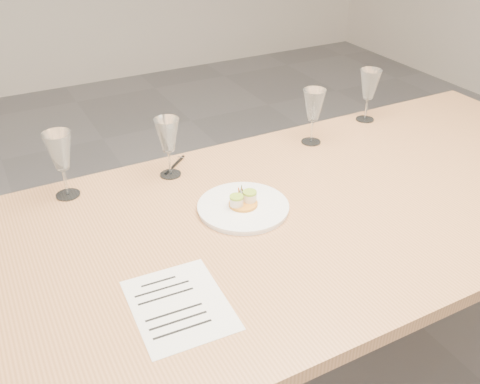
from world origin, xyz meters
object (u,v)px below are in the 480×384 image
dinner_plate (243,206)px  wine_glass_3 (369,85)px  wine_glass_0 (60,153)px  wine_glass_1 (168,137)px  recipe_sheet (179,305)px  ballpoint_pen (175,165)px  dining_table (287,232)px  wine_glass_2 (314,106)px

dinner_plate → wine_glass_3: (0.74, 0.35, 0.13)m
wine_glass_0 → wine_glass_1: wine_glass_0 is taller
recipe_sheet → ballpoint_pen: size_ratio=2.63×
ballpoint_pen → wine_glass_0: wine_glass_0 is taller
recipe_sheet → wine_glass_1: bearing=73.1°
ballpoint_pen → wine_glass_3: size_ratio=0.52×
dining_table → recipe_sheet: size_ratio=8.52×
wine_glass_0 → wine_glass_2: 0.88m
recipe_sheet → wine_glass_2: wine_glass_2 is taller
ballpoint_pen → wine_glass_0: 0.39m
dining_table → dinner_plate: size_ratio=8.87×
recipe_sheet → dinner_plate: bearing=44.4°
ballpoint_pen → wine_glass_1: size_ratio=0.54×
recipe_sheet → wine_glass_0: bearing=103.8°
ballpoint_pen → wine_glass_0: bearing=141.5°
wine_glass_1 → wine_glass_2: bearing=-1.6°
ballpoint_pen → wine_glass_2: 0.53m
dining_table → recipe_sheet: (-0.43, -0.21, 0.07)m
dining_table → wine_glass_2: 0.53m
dinner_plate → wine_glass_1: 0.34m
ballpoint_pen → dinner_plate: bearing=-118.9°
wine_glass_0 → wine_glass_3: (1.18, 0.02, -0.00)m
ballpoint_pen → wine_glass_2: size_ratio=0.53×
wine_glass_2 → wine_glass_3: bearing=12.5°
wine_glass_0 → wine_glass_2: wine_glass_0 is taller
dining_table → wine_glass_2: size_ratio=11.82×
wine_glass_3 → recipe_sheet: bearing=-149.2°
ballpoint_pen → wine_glass_0: size_ratio=0.51×
dinner_plate → recipe_sheet: dinner_plate is taller
dinner_plate → ballpoint_pen: bearing=102.7°
wine_glass_1 → wine_glass_2: wine_glass_2 is taller
dining_table → dinner_plate: 0.16m
dining_table → wine_glass_2: (0.33, 0.36, 0.21)m
recipe_sheet → wine_glass_2: size_ratio=1.39×
dinner_plate → wine_glass_0: wine_glass_0 is taller
dining_table → recipe_sheet: 0.48m
dinner_plate → ballpoint_pen: dinner_plate is taller
ballpoint_pen → wine_glass_2: wine_glass_2 is taller
wine_glass_0 → dining_table: bearing=-36.3°
wine_glass_1 → wine_glass_2: 0.55m
dinner_plate → wine_glass_1: size_ratio=1.37×
wine_glass_1 → wine_glass_3: wine_glass_3 is taller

